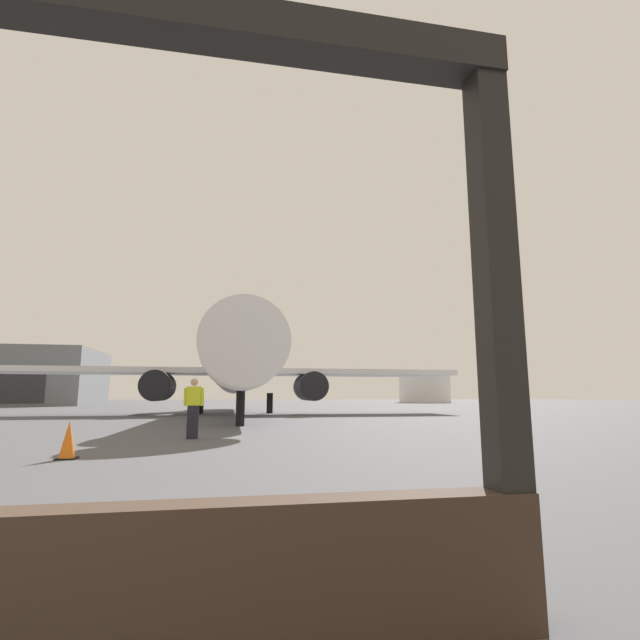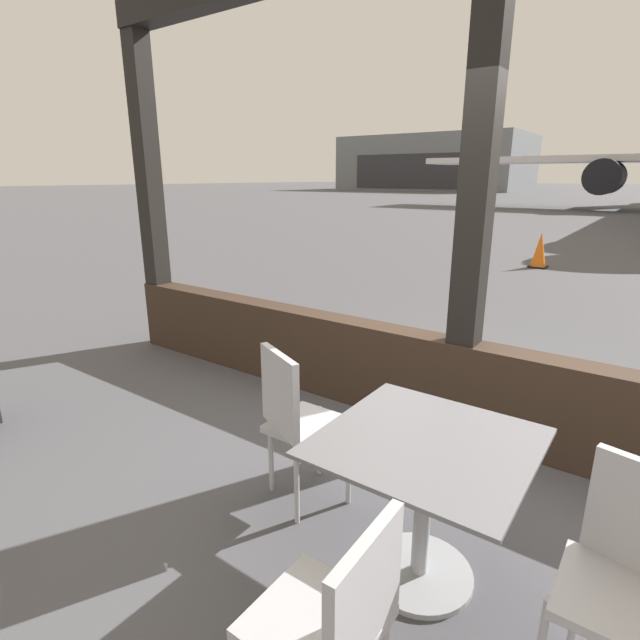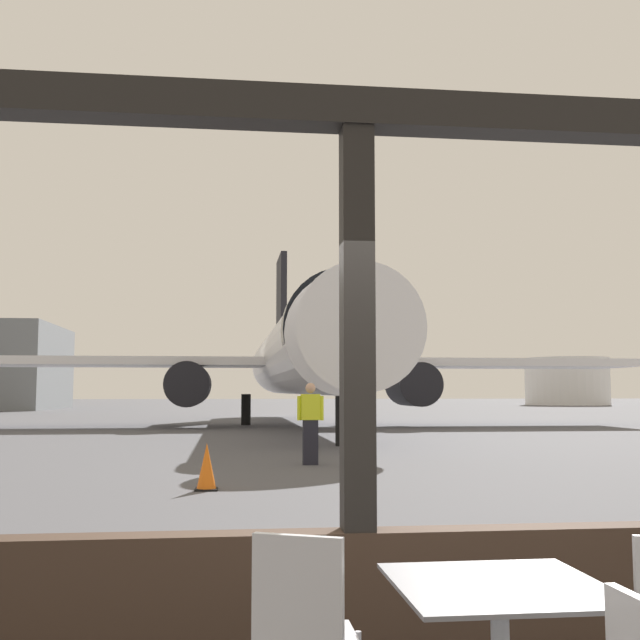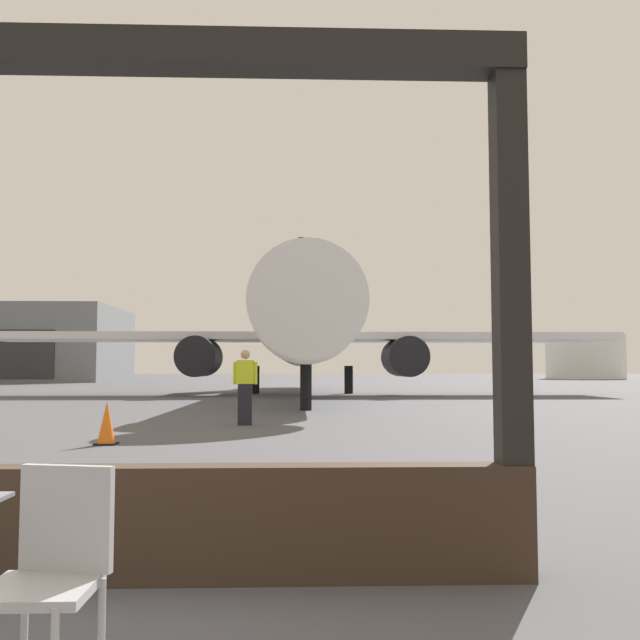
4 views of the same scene
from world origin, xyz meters
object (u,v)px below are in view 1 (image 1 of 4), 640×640
(airplane, at_px, (237,367))
(ground_crew_worker, at_px, (193,407))
(fuel_storage_tank, at_px, (425,388))
(traffic_cone, at_px, (68,441))

(airplane, relative_size, ground_crew_worker, 17.89)
(airplane, xyz_separation_m, fuel_storage_tank, (34.95, 49.95, -0.47))
(ground_crew_worker, height_order, traffic_cone, ground_crew_worker)
(airplane, relative_size, fuel_storage_tank, 3.35)
(fuel_storage_tank, bearing_deg, ground_crew_worker, -118.42)
(airplane, xyz_separation_m, traffic_cone, (-3.58, -21.42, -2.77))
(airplane, height_order, ground_crew_worker, airplane)
(traffic_cone, bearing_deg, airplane, 80.52)
(airplane, relative_size, traffic_cone, 41.85)
(ground_crew_worker, distance_m, fuel_storage_tank, 76.59)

